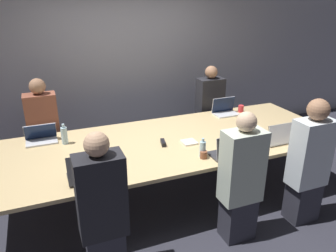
# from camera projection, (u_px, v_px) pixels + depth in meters

# --- Properties ---
(ground_plane) EXTENTS (24.00, 24.00, 0.00)m
(ground_plane) POSITION_uv_depth(u_px,v_px,m) (166.00, 194.00, 4.17)
(ground_plane) COLOR #2D2D38
(curtain_wall) EXTENTS (12.00, 0.06, 2.80)m
(curtain_wall) POSITION_uv_depth(u_px,v_px,m) (125.00, 60.00, 5.21)
(curtain_wall) COLOR #9999A3
(curtain_wall) RESTS_ON ground_plane
(conference_table) EXTENTS (4.25, 1.56, 0.74)m
(conference_table) POSITION_uv_depth(u_px,v_px,m) (166.00, 145.00, 3.92)
(conference_table) COLOR #D6B77F
(conference_table) RESTS_ON ground_plane
(laptop_near_midright) EXTENTS (0.32, 0.26, 0.26)m
(laptop_near_midright) POSITION_uv_depth(u_px,v_px,m) (227.00, 151.00, 3.48)
(laptop_near_midright) COLOR #333338
(laptop_near_midright) RESTS_ON conference_table
(person_near_midright) EXTENTS (0.40, 0.24, 1.38)m
(person_near_midright) POSITION_uv_depth(u_px,v_px,m) (241.00, 180.00, 3.21)
(person_near_midright) COLOR #2D2D38
(person_near_midright) RESTS_ON ground_plane
(cup_near_midright) EXTENTS (0.08, 0.08, 0.08)m
(cup_near_midright) POSITION_uv_depth(u_px,v_px,m) (204.00, 155.00, 3.48)
(cup_near_midright) COLOR brown
(cup_near_midright) RESTS_ON conference_table
(bottle_near_midright) EXTENTS (0.07, 0.07, 0.22)m
(bottle_near_midright) POSITION_uv_depth(u_px,v_px,m) (203.00, 149.00, 3.49)
(bottle_near_midright) COLOR #ADD1E0
(bottle_near_midright) RESTS_ON conference_table
(laptop_near_left) EXTENTS (0.35, 0.27, 0.27)m
(laptop_near_left) POSITION_uv_depth(u_px,v_px,m) (87.00, 173.00, 3.05)
(laptop_near_left) COLOR #333338
(laptop_near_left) RESTS_ON conference_table
(person_near_left) EXTENTS (0.40, 0.24, 1.39)m
(person_near_left) POSITION_uv_depth(u_px,v_px,m) (102.00, 211.00, 2.74)
(person_near_left) COLOR #2D2D38
(person_near_left) RESTS_ON ground_plane
(laptop_near_right) EXTENTS (0.32, 0.25, 0.25)m
(laptop_near_right) POSITION_uv_depth(u_px,v_px,m) (278.00, 138.00, 3.83)
(laptop_near_right) COLOR silver
(laptop_near_right) RESTS_ON conference_table
(person_near_right) EXTENTS (0.40, 0.24, 1.41)m
(person_near_right) POSITION_uv_depth(u_px,v_px,m) (309.00, 164.00, 3.47)
(person_near_right) COLOR #2D2D38
(person_near_right) RESTS_ON ground_plane
(cup_near_right) EXTENTS (0.07, 0.07, 0.08)m
(cup_near_right) POSITION_uv_depth(u_px,v_px,m) (289.00, 134.00, 4.00)
(cup_near_right) COLOR white
(cup_near_right) RESTS_ON conference_table
(laptop_far_left) EXTENTS (0.36, 0.22, 0.22)m
(laptop_far_left) POSITION_uv_depth(u_px,v_px,m) (41.00, 137.00, 3.87)
(laptop_far_left) COLOR silver
(laptop_far_left) RESTS_ON conference_table
(person_far_left) EXTENTS (0.40, 0.24, 1.39)m
(person_far_left) POSITION_uv_depth(u_px,v_px,m) (44.00, 131.00, 4.35)
(person_far_left) COLOR #2D2D38
(person_far_left) RESTS_ON ground_plane
(bottle_far_left) EXTENTS (0.07, 0.07, 0.25)m
(bottle_far_left) POSITION_uv_depth(u_px,v_px,m) (64.00, 135.00, 3.80)
(bottle_far_left) COLOR #ADD1E0
(bottle_far_left) RESTS_ON conference_table
(laptop_far_right) EXTENTS (0.36, 0.23, 0.24)m
(laptop_far_right) POSITION_uv_depth(u_px,v_px,m) (225.00, 109.00, 4.78)
(laptop_far_right) COLOR silver
(laptop_far_right) RESTS_ON conference_table
(person_far_right) EXTENTS (0.40, 0.24, 1.38)m
(person_far_right) POSITION_uv_depth(u_px,v_px,m) (209.00, 111.00, 5.15)
(person_far_right) COLOR #2D2D38
(person_far_right) RESTS_ON ground_plane
(cup_far_right) EXTENTS (0.08, 0.08, 0.10)m
(cup_far_right) POSITION_uv_depth(u_px,v_px,m) (241.00, 109.00, 4.88)
(cup_far_right) COLOR red
(cup_far_right) RESTS_ON conference_table
(stapler) EXTENTS (0.07, 0.16, 0.05)m
(stapler) POSITION_uv_depth(u_px,v_px,m) (163.00, 143.00, 3.80)
(stapler) COLOR black
(stapler) RESTS_ON conference_table
(notebook) EXTENTS (0.17, 0.17, 0.02)m
(notebook) POSITION_uv_depth(u_px,v_px,m) (189.00, 142.00, 3.85)
(notebook) COLOR silver
(notebook) RESTS_ON conference_table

